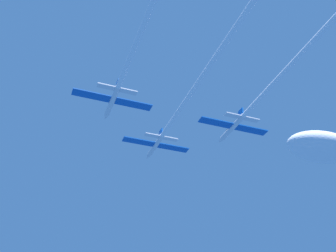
{
  "coord_description": "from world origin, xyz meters",
  "views": [
    {
      "loc": [
        -24.22,
        -73.79,
        -45.11
      ],
      "look_at": [
        -0.26,
        -8.55,
        -0.06
      ],
      "focal_mm": 41.99,
      "sensor_mm": 36.0,
      "label": 1
    }
  ],
  "objects": [
    {
      "name": "jet_left_wing",
      "position": [
        -13.32,
        -29.72,
        0.16
      ],
      "size": [
        15.52,
        55.67,
        2.57
      ],
      "color": "silver"
    },
    {
      "name": "jet_right_wing",
      "position": [
        12.6,
        -30.71,
        -0.31
      ],
      "size": [
        15.52,
        57.16,
        2.57
      ],
      "color": "silver"
    },
    {
      "name": "cloud_wispy",
      "position": [
        41.8,
        -6.52,
        4.1
      ],
      "size": [
        19.57,
        10.76,
        6.85
      ],
      "primitive_type": "ellipsoid",
      "color": "white"
    },
    {
      "name": "jet_lead",
      "position": [
        -0.06,
        -15.92,
        0.03
      ],
      "size": [
        15.52,
        54.24,
        2.57
      ],
      "color": "silver"
    }
  ]
}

